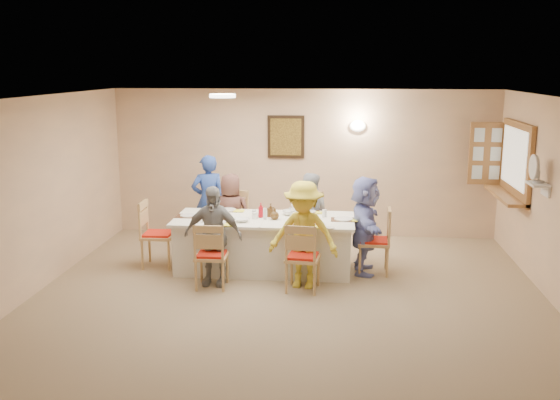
# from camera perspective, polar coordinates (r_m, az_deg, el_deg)

# --- Properties ---
(ground) EXTENTS (7.00, 7.00, 0.00)m
(ground) POSITION_cam_1_polar(r_m,az_deg,el_deg) (7.59, 0.49, -10.03)
(ground) COLOR tan
(room_walls) EXTENTS (7.00, 7.00, 7.00)m
(room_walls) POSITION_cam_1_polar(r_m,az_deg,el_deg) (7.16, 0.51, 1.27)
(room_walls) COLOR tan
(room_walls) RESTS_ON ground
(wall_picture) EXTENTS (0.62, 0.05, 0.72)m
(wall_picture) POSITION_cam_1_polar(r_m,az_deg,el_deg) (10.57, 0.54, 5.79)
(wall_picture) COLOR black
(wall_picture) RESTS_ON room_walls
(wall_sconce) EXTENTS (0.26, 0.09, 0.18)m
(wall_sconce) POSITION_cam_1_polar(r_m,az_deg,el_deg) (10.50, 7.12, 6.75)
(wall_sconce) COLOR white
(wall_sconce) RESTS_ON room_walls
(ceiling_light) EXTENTS (0.36, 0.36, 0.05)m
(ceiling_light) POSITION_cam_1_polar(r_m,az_deg,el_deg) (8.67, -5.28, 9.47)
(ceiling_light) COLOR white
(ceiling_light) RESTS_ON room_walls
(serving_hatch) EXTENTS (0.06, 1.50, 1.15)m
(serving_hatch) POSITION_cam_1_polar(r_m,az_deg,el_deg) (9.85, 20.79, 3.37)
(serving_hatch) COLOR olive
(serving_hatch) RESTS_ON room_walls
(hatch_sill) EXTENTS (0.30, 1.50, 0.05)m
(hatch_sill) POSITION_cam_1_polar(r_m,az_deg,el_deg) (9.91, 19.89, 0.40)
(hatch_sill) COLOR olive
(hatch_sill) RESTS_ON room_walls
(shutter_door) EXTENTS (0.55, 0.04, 1.00)m
(shutter_door) POSITION_cam_1_polar(r_m,az_deg,el_deg) (10.52, 18.36, 4.05)
(shutter_door) COLOR olive
(shutter_door) RESTS_ON room_walls
(fan_shelf) EXTENTS (0.22, 0.36, 0.03)m
(fan_shelf) POSITION_cam_1_polar(r_m,az_deg,el_deg) (8.57, 22.53, 1.35)
(fan_shelf) COLOR white
(fan_shelf) RESTS_ON room_walls
(desk_fan) EXTENTS (0.30, 0.30, 0.28)m
(desk_fan) POSITION_cam_1_polar(r_m,az_deg,el_deg) (8.53, 22.41, 2.35)
(desk_fan) COLOR #A5A5A8
(desk_fan) RESTS_ON fan_shelf
(dining_table) EXTENTS (2.54, 1.08, 0.76)m
(dining_table) POSITION_cam_1_polar(r_m,az_deg,el_deg) (8.93, -1.45, -4.03)
(dining_table) COLOR white
(dining_table) RESTS_ON ground
(chair_back_left) EXTENTS (0.52, 0.52, 0.97)m
(chair_back_left) POSITION_cam_1_polar(r_m,az_deg,el_deg) (9.76, -4.38, -2.04)
(chair_back_left) COLOR tan
(chair_back_left) RESTS_ON ground
(chair_back_right) EXTENTS (0.47, 0.47, 0.97)m
(chair_back_right) POSITION_cam_1_polar(r_m,az_deg,el_deg) (9.63, 2.68, -2.21)
(chair_back_right) COLOR tan
(chair_back_right) RESTS_ON ground
(chair_front_left) EXTENTS (0.44, 0.44, 0.90)m
(chair_front_left) POSITION_cam_1_polar(r_m,az_deg,el_deg) (8.25, -6.28, -4.97)
(chair_front_left) COLOR tan
(chair_front_left) RESTS_ON ground
(chair_front_right) EXTENTS (0.49, 0.49, 0.92)m
(chair_front_right) POSITION_cam_1_polar(r_m,az_deg,el_deg) (8.10, 2.10, -5.16)
(chair_front_right) COLOR tan
(chair_front_right) RESTS_ON ground
(chair_left_end) EXTENTS (0.48, 0.48, 0.97)m
(chair_left_end) POSITION_cam_1_polar(r_m,az_deg,el_deg) (9.22, -11.07, -3.06)
(chair_left_end) COLOR tan
(chair_left_end) RESTS_ON ground
(chair_right_end) EXTENTS (0.47, 0.47, 0.94)m
(chair_right_end) POSITION_cam_1_polar(r_m,az_deg,el_deg) (8.86, 8.57, -3.68)
(chair_right_end) COLOR tan
(chair_right_end) RESTS_ON ground
(diner_back_left) EXTENTS (0.68, 0.49, 1.27)m
(diner_back_left) POSITION_cam_1_polar(r_m,az_deg,el_deg) (9.61, -4.52, -1.32)
(diner_back_left) COLOR brown
(diner_back_left) RESTS_ON ground
(diner_back_right) EXTENTS (0.74, 0.63, 1.30)m
(diner_back_right) POSITION_cam_1_polar(r_m,az_deg,el_deg) (9.47, 2.65, -1.40)
(diner_back_right) COLOR #9BA0AC
(diner_back_right) RESTS_ON ground
(diner_front_left) EXTENTS (0.84, 0.46, 1.34)m
(diner_front_left) POSITION_cam_1_polar(r_m,az_deg,el_deg) (8.30, -6.15, -3.26)
(diner_front_left) COLOR gray
(diner_front_left) RESTS_ON ground
(diner_front_right) EXTENTS (1.09, 0.82, 1.42)m
(diner_front_right) POSITION_cam_1_polar(r_m,az_deg,el_deg) (8.14, 2.16, -3.21)
(diner_front_right) COLOR yellow
(diner_front_right) RESTS_ON ground
(diner_right_end) EXTENTS (1.29, 0.42, 1.38)m
(diner_right_end) POSITION_cam_1_polar(r_m,az_deg,el_deg) (8.80, 7.77, -2.29)
(diner_right_end) COLOR #8C97E2
(diner_right_end) RESTS_ON ground
(caregiver) EXTENTS (0.80, 0.75, 1.49)m
(caregiver) POSITION_cam_1_polar(r_m,az_deg,el_deg) (10.12, -6.58, -0.05)
(caregiver) COLOR #2A49A2
(caregiver) RESTS_ON ground
(placemat_fl) EXTENTS (0.34, 0.25, 0.01)m
(placemat_fl) POSITION_cam_1_polar(r_m,az_deg,el_deg) (8.53, -5.81, -2.20)
(placemat_fl) COLOR #472B19
(placemat_fl) RESTS_ON dining_table
(plate_fl) EXTENTS (0.25, 0.25, 0.02)m
(plate_fl) POSITION_cam_1_polar(r_m,az_deg,el_deg) (8.53, -5.81, -2.14)
(plate_fl) COLOR white
(plate_fl) RESTS_ON dining_table
(napkin_fl) EXTENTS (0.15, 0.15, 0.01)m
(napkin_fl) POSITION_cam_1_polar(r_m,az_deg,el_deg) (8.45, -4.68, -2.27)
(napkin_fl) COLOR yellow
(napkin_fl) RESTS_ON dining_table
(placemat_fr) EXTENTS (0.35, 0.26, 0.01)m
(placemat_fr) POSITION_cam_1_polar(r_m,az_deg,el_deg) (8.38, 2.27, -2.41)
(placemat_fr) COLOR #472B19
(placemat_fr) RESTS_ON dining_table
(plate_fr) EXTENTS (0.23, 0.23, 0.01)m
(plate_fr) POSITION_cam_1_polar(r_m,az_deg,el_deg) (8.38, 2.27, -2.34)
(plate_fr) COLOR white
(plate_fr) RESTS_ON dining_table
(napkin_fr) EXTENTS (0.14, 0.14, 0.01)m
(napkin_fr) POSITION_cam_1_polar(r_m,az_deg,el_deg) (8.32, 3.49, -2.48)
(napkin_fr) COLOR yellow
(napkin_fr) RESTS_ON dining_table
(placemat_bl) EXTENTS (0.32, 0.24, 0.01)m
(placemat_bl) POSITION_cam_1_polar(r_m,az_deg,el_deg) (9.33, -4.81, -0.94)
(placemat_bl) COLOR #472B19
(placemat_bl) RESTS_ON dining_table
(plate_bl) EXTENTS (0.24, 0.24, 0.02)m
(plate_bl) POSITION_cam_1_polar(r_m,az_deg,el_deg) (9.33, -4.81, -0.88)
(plate_bl) COLOR white
(plate_bl) RESTS_ON dining_table
(napkin_bl) EXTENTS (0.15, 0.15, 0.01)m
(napkin_bl) POSITION_cam_1_polar(r_m,az_deg,el_deg) (9.25, -3.76, -0.99)
(napkin_bl) COLOR yellow
(napkin_bl) RESTS_ON dining_table
(placemat_br) EXTENTS (0.34, 0.25, 0.01)m
(placemat_br) POSITION_cam_1_polar(r_m,az_deg,el_deg) (9.19, 2.57, -1.11)
(placemat_br) COLOR #472B19
(placemat_br) RESTS_ON dining_table
(plate_br) EXTENTS (0.24, 0.24, 0.01)m
(plate_br) POSITION_cam_1_polar(r_m,az_deg,el_deg) (9.19, 2.57, -1.04)
(plate_br) COLOR white
(plate_br) RESTS_ON dining_table
(napkin_br) EXTENTS (0.14, 0.14, 0.01)m
(napkin_br) POSITION_cam_1_polar(r_m,az_deg,el_deg) (9.14, 3.69, -1.16)
(napkin_br) COLOR yellow
(napkin_br) RESTS_ON dining_table
(placemat_le) EXTENTS (0.35, 0.26, 0.01)m
(placemat_le) POSITION_cam_1_polar(r_m,az_deg,el_deg) (9.03, -8.40, -1.46)
(placemat_le) COLOR #472B19
(placemat_le) RESTS_ON dining_table
(plate_le) EXTENTS (0.22, 0.22, 0.01)m
(plate_le) POSITION_cam_1_polar(r_m,az_deg,el_deg) (9.03, -8.41, -1.40)
(plate_le) COLOR white
(plate_le) RESTS_ON dining_table
(napkin_le) EXTENTS (0.14, 0.14, 0.01)m
(napkin_le) POSITION_cam_1_polar(r_m,az_deg,el_deg) (8.94, -7.36, -1.52)
(napkin_le) COLOR yellow
(napkin_le) RESTS_ON dining_table
(placemat_re) EXTENTS (0.35, 0.26, 0.01)m
(placemat_re) POSITION_cam_1_polar(r_m,az_deg,el_deg) (8.77, 5.82, -1.80)
(placemat_re) COLOR #472B19
(placemat_re) RESTS_ON dining_table
(plate_re) EXTENTS (0.26, 0.26, 0.02)m
(plate_re) POSITION_cam_1_polar(r_m,az_deg,el_deg) (8.77, 5.83, -1.73)
(plate_re) COLOR white
(plate_re) RESTS_ON dining_table
(napkin_re) EXTENTS (0.14, 0.14, 0.01)m
(napkin_re) POSITION_cam_1_polar(r_m,az_deg,el_deg) (8.73, 7.01, -1.85)
(napkin_re) COLOR yellow
(napkin_re) RESTS_ON dining_table
(teacup_a) EXTENTS (0.13, 0.13, 0.08)m
(teacup_a) POSITION_cam_1_polar(r_m,az_deg,el_deg) (8.68, -6.86, -1.71)
(teacup_a) COLOR white
(teacup_a) RESTS_ON dining_table
(teacup_b) EXTENTS (0.14, 0.14, 0.09)m
(teacup_b) POSITION_cam_1_polar(r_m,az_deg,el_deg) (9.30, 1.32, -0.69)
(teacup_b) COLOR white
(teacup_b) RESTS_ON dining_table
(bowl_a) EXTENTS (0.30, 0.30, 0.05)m
(bowl_a) POSITION_cam_1_polar(r_m,az_deg,el_deg) (8.63, -3.48, -1.84)
(bowl_a) COLOR white
(bowl_a) RESTS_ON dining_table
(bowl_b) EXTENTS (0.32, 0.32, 0.07)m
(bowl_b) POSITION_cam_1_polar(r_m,az_deg,el_deg) (9.02, 0.89, -1.16)
(bowl_b) COLOR white
(bowl_b) RESTS_ON dining_table
(condiment_ketchup) EXTENTS (0.10, 0.10, 0.21)m
(condiment_ketchup) POSITION_cam_1_polar(r_m,az_deg,el_deg) (8.85, -1.76, -0.93)
(condiment_ketchup) COLOR #B70F1C
(condiment_ketchup) RESTS_ON dining_table
(condiment_brown) EXTENTS (0.12, 0.12, 0.19)m
(condiment_brown) POSITION_cam_1_polar(r_m,az_deg,el_deg) (8.89, -0.85, -0.94)
(condiment_brown) COLOR #4B3114
(condiment_brown) RESTS_ON dining_table
(condiment_malt) EXTENTS (0.22, 0.22, 0.16)m
(condiment_malt) POSITION_cam_1_polar(r_m,az_deg,el_deg) (8.74, -0.49, -1.27)
(condiment_malt) COLOR #4B3114
(condiment_malt) RESTS_ON dining_table
(drinking_glass) EXTENTS (0.06, 0.06, 0.09)m
(drinking_glass) POSITION_cam_1_polar(r_m,az_deg,el_deg) (8.89, -2.38, -1.21)
(drinking_glass) COLOR silver
(drinking_glass) RESTS_ON dining_table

